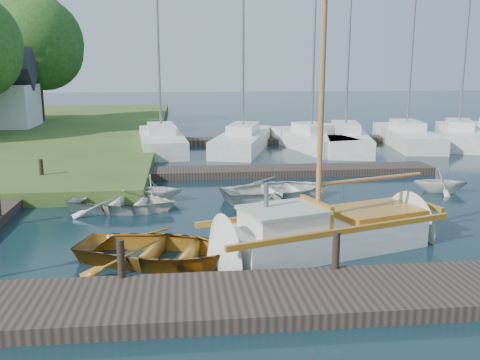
{
  "coord_description": "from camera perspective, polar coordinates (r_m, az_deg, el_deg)",
  "views": [
    {
      "loc": [
        -1.73,
        -15.5,
        4.55
      ],
      "look_at": [
        0.0,
        0.0,
        1.2
      ],
      "focal_mm": 40.0,
      "sensor_mm": 36.0,
      "label": 1
    }
  ],
  "objects": [
    {
      "name": "tender_c",
      "position": [
        18.6,
        4.16,
        -0.76
      ],
      "size": [
        4.52,
        3.67,
        0.82
      ],
      "primitive_type": "imported",
      "rotation": [
        0.0,
        0.0,
        1.8
      ],
      "color": "beige",
      "rests_on": "ground"
    },
    {
      "name": "tender_d",
      "position": [
        20.85,
        20.64,
        0.11
      ],
      "size": [
        2.21,
        2.02,
        0.98
      ],
      "primitive_type": "imported",
      "rotation": [
        0.0,
        0.0,
        1.32
      ],
      "color": "beige",
      "rests_on": "ground"
    },
    {
      "name": "marina_boat_1",
      "position": [
        29.62,
        0.34,
        4.39
      ],
      "size": [
        4.44,
        8.43,
        10.12
      ],
      "rotation": [
        0.0,
        0.0,
        1.28
      ],
      "color": "beige",
      "rests_on": "ground"
    },
    {
      "name": "sailboat",
      "position": [
        13.83,
        9.52,
        -5.75
      ],
      "size": [
        7.41,
        4.08,
        9.83
      ],
      "rotation": [
        0.0,
        0.0,
        0.32
      ],
      "color": "beige",
      "rests_on": "ground"
    },
    {
      "name": "ground",
      "position": [
        16.25,
        0.0,
        -4.14
      ],
      "size": [
        160.0,
        160.0,
        0.0
      ],
      "primitive_type": "plane",
      "color": "black",
      "rests_on": "ground"
    },
    {
      "name": "far_dock",
      "position": [
        22.75,
        3.19,
        0.95
      ],
      "size": [
        14.0,
        1.6,
        0.3
      ],
      "primitive_type": "cube",
      "color": "#2B211C",
      "rests_on": "ground"
    },
    {
      "name": "marina_boat_3",
      "position": [
        30.87,
        11.16,
        4.52
      ],
      "size": [
        4.05,
        9.06,
        13.09
      ],
      "rotation": [
        0.0,
        0.0,
        1.35
      ],
      "color": "beige",
      "rests_on": "ground"
    },
    {
      "name": "marina_boat_0",
      "position": [
        29.88,
        -8.39,
        4.35
      ],
      "size": [
        2.95,
        8.34,
        11.81
      ],
      "rotation": [
        0.0,
        0.0,
        1.66
      ],
      "color": "beige",
      "rests_on": "ground"
    },
    {
      "name": "marina_boat_2",
      "position": [
        30.05,
        7.64,
        4.45
      ],
      "size": [
        3.67,
        7.34,
        12.34
      ],
      "rotation": [
        0.0,
        0.0,
        1.79
      ],
      "color": "beige",
      "rests_on": "ground"
    },
    {
      "name": "mooring_post_5",
      "position": [
        21.52,
        -20.44,
        1.04
      ],
      "size": [
        0.16,
        0.16,
        0.8
      ],
      "primitive_type": "cylinder",
      "color": "black",
      "rests_on": "left_dock"
    },
    {
      "name": "tender_b",
      "position": [
        18.43,
        -9.25,
        -0.69
      ],
      "size": [
        2.16,
        1.93,
        1.03
      ],
      "primitive_type": "imported",
      "rotation": [
        0.0,
        0.0,
        1.44
      ],
      "color": "beige",
      "rests_on": "ground"
    },
    {
      "name": "pontoon",
      "position": [
        33.9,
        13.97,
        4.31
      ],
      "size": [
        30.0,
        1.6,
        0.3
      ],
      "primitive_type": "cube",
      "color": "#2B211C",
      "rests_on": "ground"
    },
    {
      "name": "marina_boat_4",
      "position": [
        32.76,
        17.34,
        4.58
      ],
      "size": [
        3.35,
        8.43,
        9.7
      ],
      "rotation": [
        0.0,
        0.0,
        1.43
      ],
      "color": "beige",
      "rests_on": "ground"
    },
    {
      "name": "tree_7",
      "position": [
        42.83,
        -20.84,
        13.57
      ],
      "size": [
        6.83,
        6.83,
        9.38
      ],
      "color": "#332114",
      "rests_on": "shore"
    },
    {
      "name": "mooring_post_2",
      "position": [
        11.64,
        10.2,
        -7.39
      ],
      "size": [
        0.16,
        0.16,
        0.8
      ],
      "primitive_type": "cylinder",
      "color": "black",
      "rests_on": "near_dock"
    },
    {
      "name": "near_dock",
      "position": [
        10.62,
        3.68,
        -12.4
      ],
      "size": [
        18.0,
        2.2,
        0.3
      ],
      "primitive_type": "cube",
      "color": "#2B211C",
      "rests_on": "ground"
    },
    {
      "name": "mooring_post_1",
      "position": [
        11.26,
        -12.58,
        -8.19
      ],
      "size": [
        0.16,
        0.16,
        0.8
      ],
      "primitive_type": "cylinder",
      "color": "black",
      "rests_on": "near_dock"
    },
    {
      "name": "tender_a",
      "position": [
        17.51,
        -12.39,
        -2.02
      ],
      "size": [
        3.98,
        3.25,
        0.72
      ],
      "primitive_type": "imported",
      "rotation": [
        0.0,
        0.0,
        1.33
      ],
      "color": "beige",
      "rests_on": "ground"
    },
    {
      "name": "marina_boat_5",
      "position": [
        34.25,
        22.25,
        4.54
      ],
      "size": [
        5.35,
        8.52,
        10.43
      ],
      "rotation": [
        0.0,
        0.0,
        1.16
      ],
      "color": "beige",
      "rests_on": "ground"
    },
    {
      "name": "dinghy",
      "position": [
        12.76,
        -8.33,
        -6.89
      ],
      "size": [
        4.75,
        3.97,
        0.84
      ],
      "primitive_type": "imported",
      "rotation": [
        0.0,
        0.0,
        1.27
      ],
      "color": "#956118",
      "rests_on": "ground"
    }
  ]
}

